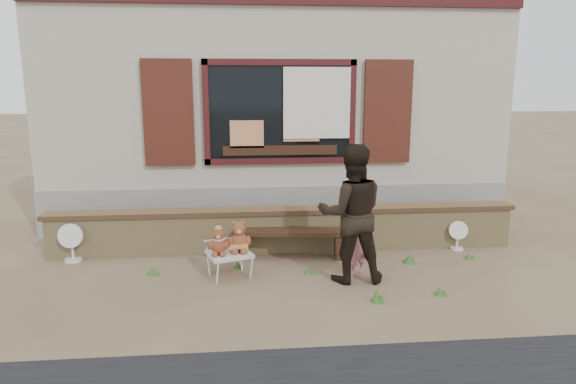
{
  "coord_description": "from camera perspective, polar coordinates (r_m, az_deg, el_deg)",
  "views": [
    {
      "loc": [
        -0.68,
        -6.5,
        2.5
      ],
      "look_at": [
        0.0,
        0.6,
        1.0
      ],
      "focal_mm": 32.0,
      "sensor_mm": 36.0,
      "label": 1
    }
  ],
  "objects": [
    {
      "name": "fan_right",
      "position": [
        8.33,
        18.33,
        -4.56
      ],
      "size": [
        0.3,
        0.19,
        0.46
      ],
      "rotation": [
        0.0,
        0.0,
        -0.26
      ],
      "color": "white",
      "rests_on": "ground"
    },
    {
      "name": "grass_tufts",
      "position": [
        6.96,
        5.61,
        -8.74
      ],
      "size": [
        4.65,
        1.48,
        0.15
      ],
      "color": "#355C25",
      "rests_on": "ground"
    },
    {
      "name": "teddy_bear_right",
      "position": [
        6.81,
        -5.46,
        -4.86
      ],
      "size": [
        0.38,
        0.36,
        0.43
      ],
      "primitive_type": null,
      "rotation": [
        0.0,
        0.0,
        0.33
      ],
      "color": "brown",
      "rests_on": "folding_chair"
    },
    {
      "name": "ground",
      "position": [
        7.0,
        0.48,
        -9.05
      ],
      "size": [
        80.0,
        80.0,
        0.0
      ],
      "primitive_type": "plane",
      "color": "brown",
      "rests_on": "ground"
    },
    {
      "name": "teddy_bear_left",
      "position": [
        6.74,
        -7.71,
        -5.35
      ],
      "size": [
        0.33,
        0.31,
        0.37
      ],
      "primitive_type": null,
      "rotation": [
        0.0,
        0.0,
        0.33
      ],
      "color": "brown",
      "rests_on": "folding_chair"
    },
    {
      "name": "folding_chair",
      "position": [
        6.84,
        -6.53,
        -6.95
      ],
      "size": [
        0.67,
        0.63,
        0.33
      ],
      "rotation": [
        0.0,
        0.0,
        0.33
      ],
      "color": "beige",
      "rests_on": "ground"
    },
    {
      "name": "child",
      "position": [
        6.86,
        7.62,
        -5.56
      ],
      "size": [
        0.4,
        0.38,
        0.92
      ],
      "primitive_type": "imported",
      "rotation": [
        0.0,
        0.0,
        3.79
      ],
      "color": "pink",
      "rests_on": "ground"
    },
    {
      "name": "fan_left",
      "position": [
        8.01,
        -22.88,
        -5.16
      ],
      "size": [
        0.35,
        0.24,
        0.57
      ],
      "rotation": [
        0.0,
        0.0,
        -0.05
      ],
      "color": "silver",
      "rests_on": "ground"
    },
    {
      "name": "adult",
      "position": [
        6.57,
        7.06,
        -2.39
      ],
      "size": [
        0.9,
        0.71,
        1.78
      ],
      "primitive_type": "imported",
      "rotation": [
        0.0,
        0.0,
        3.1
      ],
      "color": "black",
      "rests_on": "ground"
    },
    {
      "name": "brick_wall",
      "position": [
        7.84,
        -0.28,
        -4.12
      ],
      "size": [
        7.1,
        0.36,
        0.67
      ],
      "color": "tan",
      "rests_on": "ground"
    },
    {
      "name": "shopfront",
      "position": [
        11.03,
        -1.96,
        9.26
      ],
      "size": [
        8.04,
        5.13,
        4.0
      ],
      "color": "#A6A086",
      "rests_on": "ground"
    },
    {
      "name": "bench",
      "position": [
        7.54,
        0.17,
        -5.04
      ],
      "size": [
        1.67,
        0.54,
        0.42
      ],
      "rotation": [
        0.0,
        0.0,
        -0.12
      ],
      "color": "black",
      "rests_on": "ground"
    }
  ]
}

